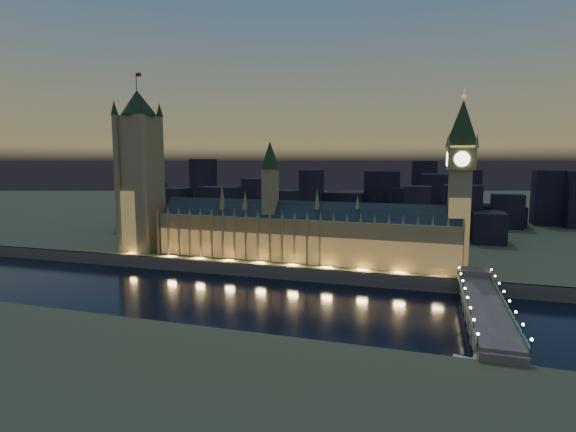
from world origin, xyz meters
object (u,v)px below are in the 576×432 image
(victoria_tower, at_px, (139,164))
(river_boat, at_px, (512,374))
(palace_of_westminster, at_px, (298,233))
(westminster_bridge, at_px, (483,310))
(elizabeth_tower, at_px, (461,171))

(victoria_tower, xyz_separation_m, river_boat, (229.81, -119.93, -69.69))
(palace_of_westminster, bearing_deg, westminster_bridge, -31.40)
(westminster_bridge, bearing_deg, elizabeth_tower, 97.27)
(victoria_tower, bearing_deg, palace_of_westminster, -0.08)
(elizabeth_tower, height_order, westminster_bridge, elizabeth_tower)
(palace_of_westminster, height_order, victoria_tower, victoria_tower)
(elizabeth_tower, bearing_deg, palace_of_westminster, -179.90)
(victoria_tower, distance_m, river_boat, 268.42)
(elizabeth_tower, bearing_deg, river_boat, -84.38)
(palace_of_westminster, relative_size, westminster_bridge, 1.79)
(palace_of_westminster, distance_m, westminster_bridge, 126.81)
(elizabeth_tower, relative_size, river_boat, 2.16)
(westminster_bridge, bearing_deg, palace_of_westminster, 148.60)
(palace_of_westminster, distance_m, river_boat, 164.69)
(victoria_tower, bearing_deg, elizabeth_tower, -0.00)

